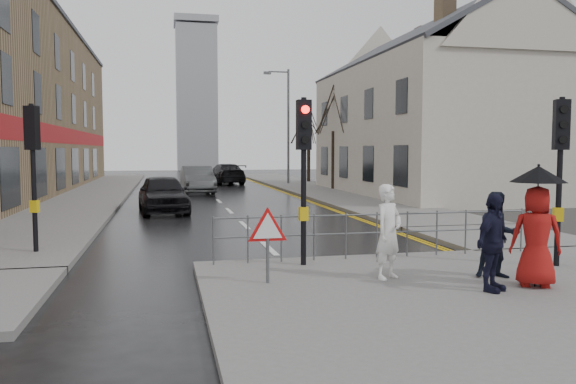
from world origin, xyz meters
name	(u,v)px	position (x,y,z in m)	size (l,w,h in m)	color
ground	(296,274)	(0.00, 0.00, 0.00)	(120.00, 120.00, 0.00)	black
near_pavement	(541,310)	(3.00, -3.50, 0.07)	(10.00, 9.00, 0.14)	#605E5B
left_pavement	(95,192)	(-6.50, 23.00, 0.07)	(4.00, 44.00, 0.14)	#605E5B
right_pavement	(305,187)	(6.50, 25.00, 0.07)	(4.00, 40.00, 0.14)	#605E5B
pavement_bridge_right	(499,237)	(6.50, 3.00, 0.07)	(4.00, 4.20, 0.14)	#605E5B
building_right_cream	(433,109)	(12.00, 18.00, 4.78)	(9.00, 16.40, 10.10)	beige
church_tower	(196,99)	(1.50, 62.00, 9.00)	(5.00, 5.00, 18.00)	#95979D
traffic_signal_near_left	(304,151)	(0.20, 0.20, 2.46)	(0.28, 0.27, 3.40)	black
traffic_signal_near_right	(560,151)	(5.20, -1.00, 2.46)	(0.34, 0.33, 3.40)	black
traffic_signal_far_left	(33,151)	(-5.50, 3.00, 2.46)	(0.34, 0.33, 3.40)	black
guard_railing_front	(377,225)	(1.95, 0.60, 0.86)	(7.14, 0.04, 1.00)	#595B5E
warning_sign	(268,232)	(-0.80, -1.21, 1.04)	(0.80, 0.07, 1.35)	#595B5E
street_lamp	(286,119)	(5.82, 28.00, 4.71)	(1.83, 0.25, 8.00)	#595B5E
tree_near	(334,106)	(7.50, 22.00, 5.14)	(2.40, 2.40, 6.58)	black
tree_far	(309,124)	(8.00, 30.00, 4.42)	(2.40, 2.40, 5.64)	black
pedestrian_a	(389,232)	(1.41, -1.34, 1.00)	(0.63, 0.41, 1.73)	white
pedestrian_b	(498,235)	(3.38, -1.72, 0.93)	(0.77, 0.60, 1.59)	black
pedestrian_with_umbrella	(537,222)	(3.65, -2.44, 1.27)	(1.01, 0.96, 2.08)	#9F1512
pedestrian_d	(493,243)	(2.74, -2.57, 0.95)	(0.96, 0.40, 1.63)	black
car_parked	(163,194)	(-2.64, 11.92, 0.76)	(1.80, 4.47, 1.52)	black
car_mid	(197,180)	(-0.75, 21.61, 0.79)	(1.67, 4.78, 1.57)	#424647
car_far	(225,174)	(1.77, 30.34, 0.75)	(2.09, 5.15, 1.49)	black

